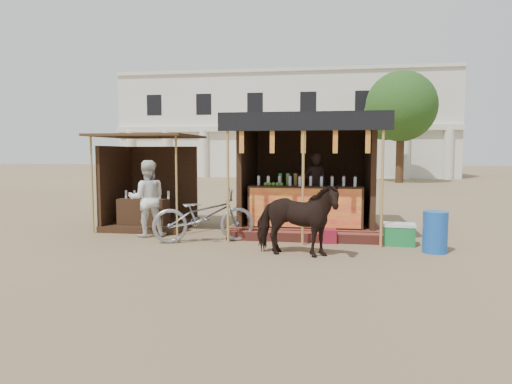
% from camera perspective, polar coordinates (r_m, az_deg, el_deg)
% --- Properties ---
extents(ground, '(120.00, 120.00, 0.00)m').
position_cam_1_polar(ground, '(8.33, -1.73, -8.53)').
color(ground, '#846B4C').
rests_on(ground, ground).
extents(main_stall, '(3.60, 3.61, 2.78)m').
position_cam_1_polar(main_stall, '(11.36, 6.43, 0.33)').
color(main_stall, brown).
rests_on(main_stall, ground).
extents(secondary_stall, '(2.40, 2.40, 2.38)m').
position_cam_1_polar(secondary_stall, '(12.17, -13.66, -0.30)').
color(secondary_stall, '#382214').
rests_on(secondary_stall, ground).
extents(cow, '(1.73, 0.98, 1.38)m').
position_cam_1_polar(cow, '(8.54, 5.07, -3.49)').
color(cow, black).
rests_on(cow, ground).
extents(motorbike, '(2.33, 1.49, 1.16)m').
position_cam_1_polar(motorbike, '(9.95, -6.54, -2.94)').
color(motorbike, gray).
rests_on(motorbike, ground).
extents(bystander, '(1.05, 0.94, 1.76)m').
position_cam_1_polar(bystander, '(10.78, -13.44, -0.80)').
color(bystander, silver).
rests_on(bystander, ground).
extents(blue_barrel, '(0.59, 0.59, 0.81)m').
position_cam_1_polar(blue_barrel, '(9.52, 21.48, -4.68)').
color(blue_barrel, '#1750AF').
rests_on(blue_barrel, ground).
extents(red_crate, '(0.38, 0.38, 0.29)m').
position_cam_1_polar(red_crate, '(10.00, 8.96, -5.43)').
color(red_crate, maroon).
rests_on(red_crate, ground).
extents(cooler, '(0.68, 0.50, 0.46)m').
position_cam_1_polar(cooler, '(10.06, 17.46, -5.05)').
color(cooler, '#1B7D3B').
rests_on(cooler, ground).
extents(background_building, '(26.00, 7.45, 8.18)m').
position_cam_1_polar(background_building, '(38.11, 3.70, 8.08)').
color(background_building, silver).
rests_on(background_building, ground).
extents(tree, '(4.50, 4.40, 7.00)m').
position_cam_1_polar(tree, '(30.52, 17.29, 9.86)').
color(tree, '#382314').
rests_on(tree, ground).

